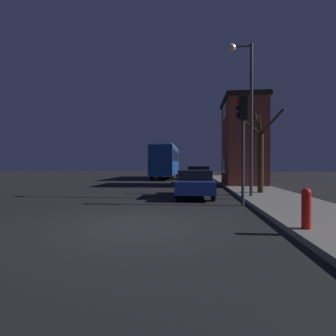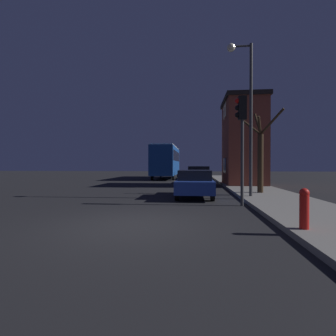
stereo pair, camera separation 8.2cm
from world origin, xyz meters
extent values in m
plane|color=black|center=(0.00, 0.00, 0.00)|extent=(120.00, 120.00, 0.00)
cube|color=brown|center=(5.26, 13.65, 3.23)|extent=(2.75, 4.49, 6.16)
cube|color=black|center=(5.26, 13.65, 6.45)|extent=(2.99, 4.73, 0.30)
cube|color=black|center=(3.86, 13.17, 1.55)|extent=(0.03, 0.70, 1.10)
cube|color=#E5C67F|center=(3.86, 14.13, 1.55)|extent=(0.03, 0.70, 1.10)
cube|color=#E5C67F|center=(3.86, 13.17, 5.70)|extent=(0.03, 0.70, 1.10)
cube|color=#E5C67F|center=(3.86, 14.13, 5.70)|extent=(0.03, 0.70, 1.10)
cylinder|color=#38383A|center=(4.17, 5.66, 3.63)|extent=(0.14, 0.14, 6.97)
cylinder|color=#38383A|center=(3.72, 5.66, 7.02)|extent=(0.90, 0.09, 0.09)
sphere|color=#F4EAC6|center=(3.27, 5.66, 6.97)|extent=(0.38, 0.38, 0.38)
cylinder|color=#38383A|center=(3.42, 3.60, 1.65)|extent=(0.12, 0.12, 3.31)
cube|color=black|center=(3.42, 3.60, 3.76)|extent=(0.30, 0.24, 0.90)
sphere|color=red|center=(3.24, 3.60, 4.03)|extent=(0.20, 0.20, 0.20)
sphere|color=black|center=(3.24, 3.60, 3.76)|extent=(0.20, 0.20, 0.20)
sphere|color=black|center=(3.24, 3.60, 3.49)|extent=(0.20, 0.20, 0.20)
cylinder|color=#382819|center=(4.98, 7.26, 1.65)|extent=(0.29, 0.29, 3.01)
cylinder|color=#382819|center=(4.42, 7.40, 3.65)|extent=(1.22, 0.41, 1.07)
cylinder|color=#382819|center=(4.86, 6.95, 3.56)|extent=(0.41, 0.76, 0.91)
cylinder|color=#382819|center=(5.43, 6.86, 3.73)|extent=(1.04, 0.93, 1.23)
cylinder|color=#382819|center=(4.89, 7.52, 3.73)|extent=(0.30, 0.65, 1.19)
cube|color=#194793|center=(-1.72, 23.76, 2.04)|extent=(2.41, 10.44, 3.11)
cube|color=black|center=(-1.72, 23.76, 2.60)|extent=(2.43, 9.61, 1.12)
cube|color=#B2B2B2|center=(-1.72, 23.76, 3.65)|extent=(2.29, 9.92, 0.12)
cylinder|color=black|center=(-0.61, 27.15, 0.48)|extent=(0.18, 0.96, 0.96)
cylinder|color=black|center=(-2.84, 27.15, 0.48)|extent=(0.18, 0.96, 0.96)
cylinder|color=black|center=(-0.61, 20.37, 0.48)|extent=(0.18, 0.96, 0.96)
cylinder|color=black|center=(-2.84, 20.37, 0.48)|extent=(0.18, 0.96, 0.96)
cube|color=navy|center=(1.60, 6.19, 0.58)|extent=(1.73, 4.13, 0.57)
cube|color=black|center=(1.60, 5.99, 1.09)|extent=(1.52, 2.15, 0.46)
cylinder|color=black|center=(2.38, 7.53, 0.29)|extent=(0.18, 0.59, 0.59)
cylinder|color=black|center=(0.83, 7.53, 0.29)|extent=(0.18, 0.59, 0.59)
cylinder|color=black|center=(2.38, 4.85, 0.29)|extent=(0.18, 0.59, 0.59)
cylinder|color=black|center=(0.83, 4.85, 0.29)|extent=(0.18, 0.59, 0.59)
cube|color=#B7BABF|center=(1.90, 14.92, 0.65)|extent=(1.86, 4.61, 0.64)
cube|color=black|center=(1.90, 14.69, 1.22)|extent=(1.64, 2.40, 0.50)
cylinder|color=black|center=(2.74, 16.42, 0.33)|extent=(0.18, 0.66, 0.66)
cylinder|color=black|center=(1.06, 16.42, 0.33)|extent=(0.18, 0.66, 0.66)
cylinder|color=black|center=(2.74, 13.42, 0.33)|extent=(0.18, 0.66, 0.66)
cylinder|color=black|center=(1.06, 13.42, 0.33)|extent=(0.18, 0.66, 0.66)
cube|color=beige|center=(1.70, 22.98, 0.64)|extent=(1.75, 4.34, 0.70)
cube|color=black|center=(1.70, 22.76, 1.22)|extent=(1.54, 2.26, 0.46)
cylinder|color=black|center=(2.48, 24.39, 0.29)|extent=(0.18, 0.59, 0.59)
cylinder|color=black|center=(0.91, 24.39, 0.29)|extent=(0.18, 0.59, 0.59)
cylinder|color=black|center=(2.48, 21.57, 0.29)|extent=(0.18, 0.59, 0.59)
cylinder|color=black|center=(0.91, 21.57, 0.29)|extent=(0.18, 0.59, 0.59)
cylinder|color=red|center=(4.03, -0.59, 0.52)|extent=(0.20, 0.20, 0.75)
sphere|color=red|center=(4.03, -0.59, 0.95)|extent=(0.21, 0.21, 0.21)
camera|label=1|loc=(1.54, -6.68, 1.56)|focal=28.00mm
camera|label=2|loc=(1.62, -6.67, 1.56)|focal=28.00mm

